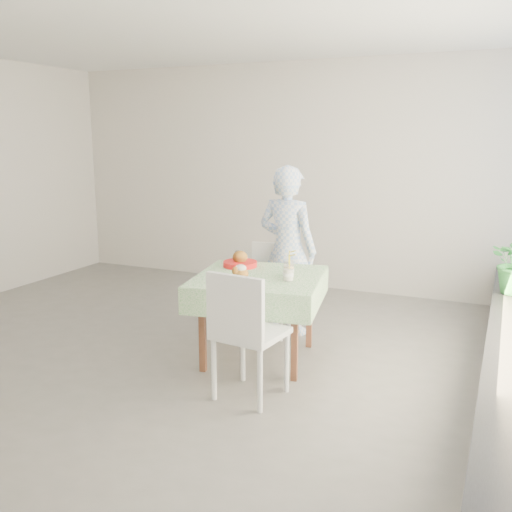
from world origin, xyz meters
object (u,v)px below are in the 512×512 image
at_px(chair_near, 250,358).
at_px(juice_cup_orange, 289,269).
at_px(main_dish, 242,276).
at_px(cafe_table, 259,307).
at_px(diner, 287,250).
at_px(chair_far, 268,306).

distance_m(chair_near, juice_cup_orange, 0.94).
bearing_deg(main_dish, cafe_table, 81.69).
distance_m(cafe_table, diner, 0.84).
bearing_deg(diner, main_dish, 96.69).
height_order(chair_far, main_dish, main_dish).
xyz_separation_m(diner, main_dish, (-0.00, -1.01, -0.03)).
height_order(cafe_table, chair_near, chair_near).
xyz_separation_m(cafe_table, diner, (-0.03, 0.76, 0.36)).
bearing_deg(diner, chair_near, 107.27).
distance_m(chair_near, main_dish, 0.73).
bearing_deg(diner, cafe_table, 99.40).
height_order(cafe_table, juice_cup_orange, juice_cup_orange).
bearing_deg(cafe_table, main_dish, -98.31).
xyz_separation_m(chair_near, main_dish, (-0.27, 0.46, 0.49)).
xyz_separation_m(chair_near, juice_cup_orange, (0.00, 0.79, 0.50)).
distance_m(chair_far, juice_cup_orange, 0.88).
distance_m(chair_far, chair_near, 1.41).
height_order(cafe_table, diner, diner).
height_order(chair_far, juice_cup_orange, juice_cup_orange).
height_order(chair_near, diner, diner).
xyz_separation_m(main_dish, juice_cup_orange, (0.28, 0.33, 0.01)).
bearing_deg(chair_far, juice_cup_orange, -52.84).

